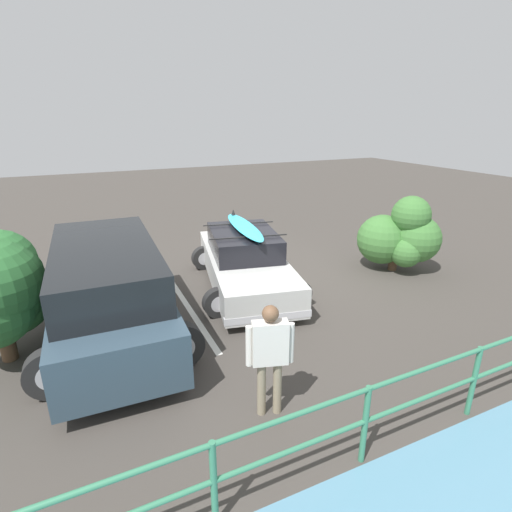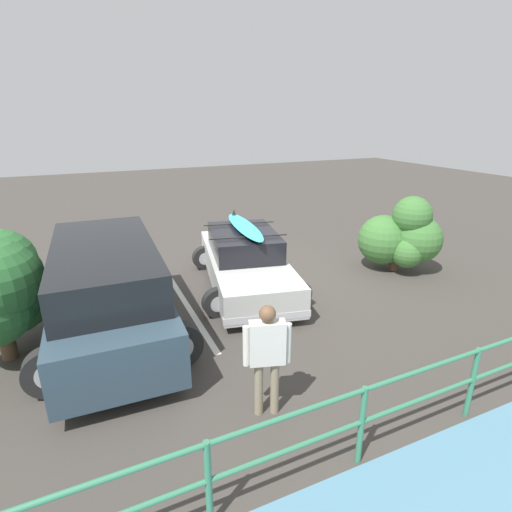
{
  "view_description": "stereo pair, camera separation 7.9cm",
  "coord_description": "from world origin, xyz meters",
  "px_view_note": "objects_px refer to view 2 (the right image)",
  "views": [
    {
      "loc": [
        3.94,
        8.33,
        3.85
      ],
      "look_at": [
        0.54,
        0.95,
        0.95
      ],
      "focal_mm": 28.0,
      "sensor_mm": 36.0,
      "label": 1
    },
    {
      "loc": [
        3.87,
        8.37,
        3.85
      ],
      "look_at": [
        0.54,
        0.95,
        0.95
      ],
      "focal_mm": 28.0,
      "sensor_mm": 36.0,
      "label": 2
    }
  ],
  "objects_px": {
    "suv_car": "(109,289)",
    "bush_near_right": "(0,287)",
    "sedan_car": "(245,261)",
    "bush_near_left": "(403,235)",
    "person_bystander": "(267,351)"
  },
  "relations": [
    {
      "from": "person_bystander",
      "to": "bush_near_right",
      "type": "bearing_deg",
      "value": -41.68
    },
    {
      "from": "sedan_car",
      "to": "bush_near_left",
      "type": "distance_m",
      "value": 4.11
    },
    {
      "from": "sedan_car",
      "to": "bush_near_left",
      "type": "xyz_separation_m",
      "value": [
        -4.03,
        0.76,
        0.34
      ]
    },
    {
      "from": "bush_near_left",
      "to": "bush_near_right",
      "type": "xyz_separation_m",
      "value": [
        8.69,
        0.41,
        0.34
      ]
    },
    {
      "from": "sedan_car",
      "to": "person_bystander",
      "type": "relative_size",
      "value": 2.84
    },
    {
      "from": "suv_car",
      "to": "bush_near_left",
      "type": "height_order",
      "value": "bush_near_left"
    },
    {
      "from": "sedan_car",
      "to": "bush_near_right",
      "type": "xyz_separation_m",
      "value": [
        4.67,
        1.17,
        0.67
      ]
    },
    {
      "from": "sedan_car",
      "to": "person_bystander",
      "type": "distance_m",
      "value": 4.33
    },
    {
      "from": "bush_near_left",
      "to": "bush_near_right",
      "type": "height_order",
      "value": "bush_near_right"
    },
    {
      "from": "suv_car",
      "to": "bush_near_right",
      "type": "xyz_separation_m",
      "value": [
        1.59,
        0.09,
        0.38
      ]
    },
    {
      "from": "person_bystander",
      "to": "bush_near_right",
      "type": "xyz_separation_m",
      "value": [
        3.27,
        -2.91,
        0.32
      ]
    },
    {
      "from": "bush_near_left",
      "to": "bush_near_right",
      "type": "relative_size",
      "value": 0.9
    },
    {
      "from": "bush_near_right",
      "to": "suv_car",
      "type": "bearing_deg",
      "value": -176.77
    },
    {
      "from": "suv_car",
      "to": "bush_near_right",
      "type": "relative_size",
      "value": 2.27
    },
    {
      "from": "bush_near_right",
      "to": "person_bystander",
      "type": "bearing_deg",
      "value": 138.32
    }
  ]
}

